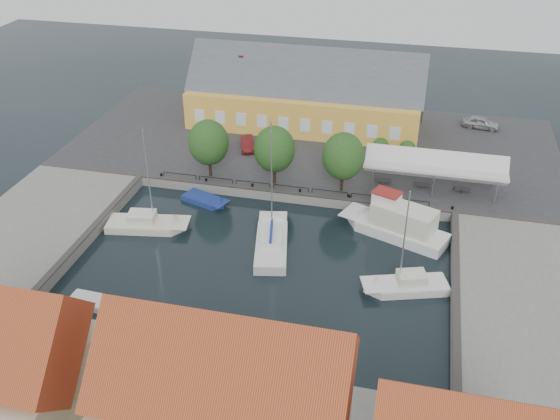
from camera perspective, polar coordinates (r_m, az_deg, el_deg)
name	(u,v)px	position (r m, az deg, el deg)	size (l,w,h in m)	color
ground	(264,259)	(55.14, -1.44, -4.46)	(140.00, 140.00, 0.00)	black
north_quay	(313,145)	(74.39, 3.02, 5.91)	(56.00, 26.00, 1.00)	#2D2D30
west_quay	(28,235)	(61.93, -22.06, -2.10)	(12.00, 24.00, 1.00)	slate
east_quay	(530,305)	(53.01, 21.90, -8.10)	(12.00, 24.00, 1.00)	slate
quay_edge_fittings	(277,221)	(58.38, -0.26, -0.99)	(56.00, 24.72, 0.40)	#383533
warehouse	(301,96)	(78.16, 1.94, 10.33)	(28.56, 14.00, 9.55)	gold
tent_canopy	(435,165)	(64.47, 14.02, 3.98)	(14.00, 4.00, 2.83)	silver
quay_trees	(274,149)	(63.15, -0.52, 5.58)	(18.20, 4.20, 6.30)	black
car_silver	(481,123)	(81.27, 17.92, 7.62)	(1.78, 4.41, 1.50)	#A4A8AC
car_red	(247,143)	(72.21, -3.03, 6.11)	(1.38, 3.96, 1.31)	#5B1415
center_sailboat	(272,244)	(56.32, -0.77, -3.16)	(4.48, 9.42, 12.53)	silver
trawler	(398,226)	(58.67, 10.71, -1.47)	(10.61, 6.58, 5.00)	silver
east_boat_b	(407,287)	(52.48, 11.53, -6.93)	(7.42, 4.42, 9.93)	silver
west_boat_b	(146,226)	(60.49, -12.14, -1.41)	(8.14, 3.92, 10.79)	beige
launch_sw	(96,304)	(52.12, -16.51, -8.26)	(4.71, 1.93, 0.98)	silver
launch_nw	(205,201)	(63.92, -6.90, 0.82)	(5.34, 3.54, 0.88)	navy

